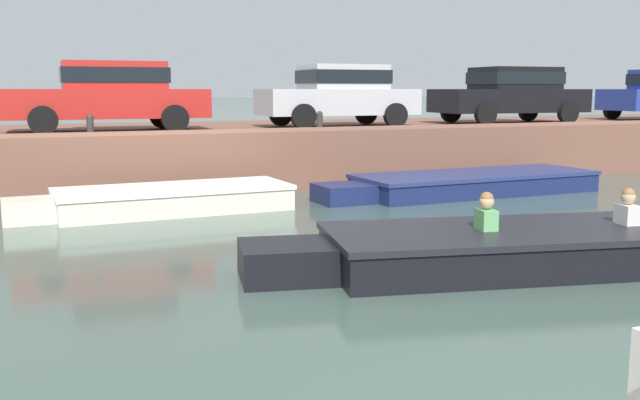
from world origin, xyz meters
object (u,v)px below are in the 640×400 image
Objects in this scene: car_centre_silver at (339,93)px; mooring_bollard_mid at (90,124)px; car_left_inner_red at (109,93)px; car_right_inner_black at (511,92)px; motorboat_passing at (527,247)px; boat_moored_east_navy at (466,184)px; mooring_bollard_east at (320,120)px; boat_moored_central_cream at (163,200)px.

mooring_bollard_mid is at bearing -166.34° from car_centre_silver.
car_left_inner_red and car_right_inner_black have the same top height.
car_left_inner_red is at bearing 69.68° from mooring_bollard_mid.
motorboat_passing is at bearing -65.73° from car_left_inner_red.
boat_moored_east_navy is 1.68× the size of car_centre_silver.
motorboat_passing is at bearing -98.56° from car_centre_silver.
mooring_bollard_east is at bearing 88.08° from motorboat_passing.
car_centre_silver reaches higher than boat_moored_central_cream.
boat_moored_central_cream is 11.70× the size of mooring_bollard_east.
motorboat_passing is at bearing -91.92° from mooring_bollard_east.
car_centre_silver reaches higher than mooring_bollard_east.
car_left_inner_red is at bearing 180.00° from car_centre_silver.
car_left_inner_red is 1.71m from mooring_bollard_mid.
mooring_bollard_east is (-2.70, 1.92, 1.36)m from boat_moored_east_navy.
car_right_inner_black reaches higher than mooring_bollard_mid.
mooring_bollard_east is at bearing 25.01° from boat_moored_central_cream.
boat_moored_east_navy is at bearing -25.49° from car_left_inner_red.
car_right_inner_black is 9.67× the size of mooring_bollard_mid.
mooring_bollard_east is (4.46, -1.49, -0.61)m from car_left_inner_red.
boat_moored_east_navy is 8.17m from car_left_inner_red.
mooring_bollard_mid is at bearing 180.00° from mooring_bollard_east.
car_left_inner_red reaches higher than mooring_bollard_mid.
mooring_bollard_east reaches higher than motorboat_passing.
car_right_inner_black is 11.50m from mooring_bollard_mid.
car_left_inner_red is (-7.16, 3.41, 1.97)m from boat_moored_east_navy.
boat_moored_central_cream is at bearing 121.32° from motorboat_passing.
boat_moored_central_cream is 2.52m from mooring_bollard_mid.
car_left_inner_red is 9.85× the size of mooring_bollard_mid.
car_centre_silver is 5.24m from car_right_inner_black.
motorboat_passing is 10.38m from car_left_inner_red.
boat_moored_east_navy is at bearing -13.96° from mooring_bollard_mid.
car_left_inner_red and car_centre_silver have the same top height.
boat_moored_central_cream is at bearing -154.99° from mooring_bollard_east.
car_right_inner_black is at bearing 17.86° from boat_moored_central_cream.
boat_moored_central_cream is at bearing 179.17° from boat_moored_east_navy.
mooring_bollard_east is (0.26, 7.81, 1.33)m from motorboat_passing.
mooring_bollard_east is (-1.14, -1.49, -0.61)m from car_centre_silver.
motorboat_passing is 7.92m from mooring_bollard_east.
car_right_inner_black is (10.28, 3.31, 1.96)m from boat_moored_central_cream.
car_centre_silver is at bearing 52.72° from mooring_bollard_east.
car_right_inner_black reaches higher than motorboat_passing.
car_right_inner_black is (3.68, 3.41, 1.97)m from boat_moored_east_navy.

